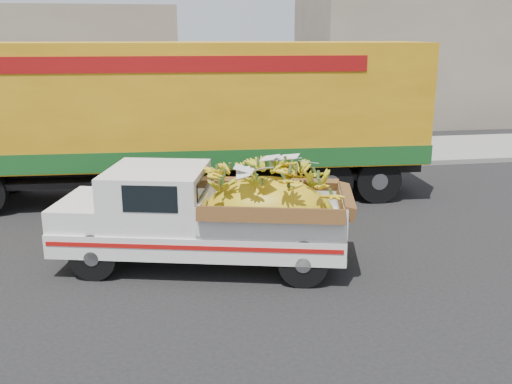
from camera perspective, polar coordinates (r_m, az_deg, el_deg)
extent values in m
plane|color=black|center=(10.45, -9.97, -7.12)|extent=(100.00, 100.00, 0.00)
cube|color=gray|center=(16.88, -10.07, 1.88)|extent=(60.00, 0.25, 0.15)
cube|color=gray|center=(18.93, -10.09, 3.34)|extent=(60.00, 4.00, 0.14)
cube|color=gray|center=(28.97, 19.23, 12.73)|extent=(14.00, 6.00, 6.00)
cylinder|color=black|center=(9.94, -15.93, -6.21)|extent=(0.84, 0.43, 0.80)
cylinder|color=black|center=(11.31, -13.27, -3.37)|extent=(0.84, 0.43, 0.80)
cylinder|color=black|center=(9.34, 4.74, -7.07)|extent=(0.84, 0.43, 0.80)
cylinder|color=black|center=(10.78, 4.74, -3.93)|extent=(0.84, 0.43, 0.80)
cube|color=silver|center=(10.14, -5.48, -4.12)|extent=(5.26, 2.98, 0.41)
cube|color=#A50F0C|center=(9.28, -6.44, -5.58)|extent=(4.72, 1.22, 0.07)
cube|color=silver|center=(10.86, -18.29, -4.14)|extent=(0.54, 1.73, 0.15)
cube|color=silver|center=(10.55, -16.49, -1.64)|extent=(1.29, 1.86, 0.38)
cube|color=silver|center=(10.09, -9.87, -0.31)|extent=(2.02, 2.08, 0.95)
cube|color=black|center=(9.21, -10.59, -0.71)|extent=(0.88, 0.23, 0.44)
cube|color=silver|center=(9.85, 1.74, -1.73)|extent=(2.80, 2.35, 0.54)
ellipsoid|color=#F7AE16|center=(9.89, 1.13, -2.33)|extent=(2.49, 1.94, 1.35)
cylinder|color=black|center=(14.18, 12.08, 1.15)|extent=(1.12, 0.38, 1.10)
cylinder|color=black|center=(16.03, 9.81, 2.92)|extent=(1.12, 0.38, 1.10)
cylinder|color=black|center=(13.84, 7.37, 1.02)|extent=(1.12, 0.38, 1.10)
cylinder|color=black|center=(15.73, 5.61, 2.83)|extent=(1.12, 0.38, 1.10)
cylinder|color=black|center=(16.06, -23.53, 1.86)|extent=(1.12, 0.38, 1.10)
cube|color=black|center=(14.34, -7.30, 2.49)|extent=(12.04, 1.62, 0.36)
cube|color=orange|center=(14.07, -7.52, 8.85)|extent=(11.87, 3.11, 2.84)
cube|color=#164F1C|center=(14.25, -7.36, 4.17)|extent=(11.93, 3.13, 0.45)
cube|color=maroon|center=(12.74, -7.72, 12.54)|extent=(8.39, 0.46, 0.35)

